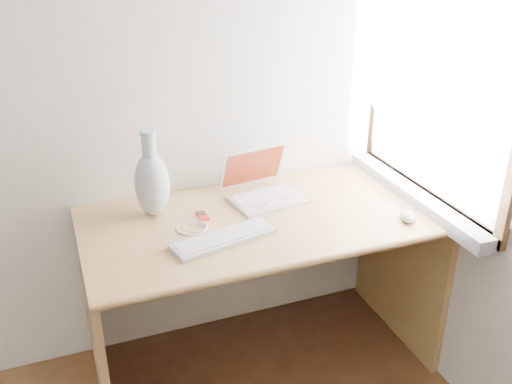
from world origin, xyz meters
name	(u,v)px	position (x,y,z in m)	size (l,w,h in m)	color
window	(433,84)	(1.72, 1.30, 1.28)	(0.11, 0.99, 1.10)	white
desk	(255,252)	(1.01, 1.47, 0.55)	(1.46, 0.73, 0.77)	tan
laptop	(265,187)	(1.09, 1.54, 0.82)	(0.33, 0.29, 0.21)	silver
external_keyboard	(224,238)	(0.81, 1.25, 0.78)	(0.43, 0.21, 0.02)	silver
mouse	(408,216)	(1.55, 1.14, 0.79)	(0.06, 0.10, 0.04)	silver
ipod	(202,216)	(0.78, 1.46, 0.78)	(0.04, 0.09, 0.01)	#A71D0B
cable_coil	(192,228)	(0.72, 1.38, 0.78)	(0.13, 0.13, 0.01)	silver
remote	(215,235)	(0.79, 1.29, 0.78)	(0.03, 0.07, 0.01)	silver
vase	(152,182)	(0.60, 1.55, 0.92)	(0.14, 0.14, 0.36)	silver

